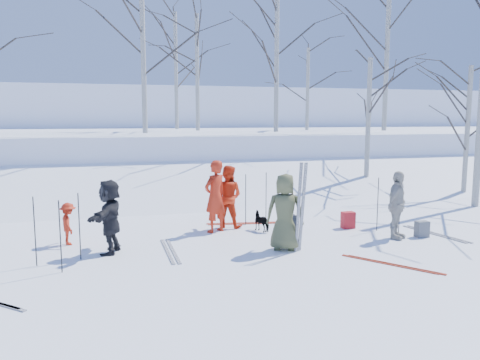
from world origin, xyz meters
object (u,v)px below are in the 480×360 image
object	(u,v)px
skier_red_north	(215,196)
dog	(262,221)
skier_grey_west	(110,216)
skier_cream_east	(397,205)
backpack_grey	(422,229)
backpack_dark	(289,223)
skier_redor_behind	(228,196)
backpack_red	(348,220)
skier_red_seated	(68,224)
skier_olive_center	(285,212)

from	to	relation	value
skier_red_north	dog	size ratio (longest dim) A/B	3.06
skier_grey_west	skier_cream_east	bearing A→B (deg)	103.49
backpack_grey	backpack_dark	distance (m)	3.14
skier_cream_east	backpack_grey	distance (m)	0.91
skier_red_north	skier_grey_west	distance (m)	2.77
backpack_grey	dog	bearing A→B (deg)	155.30
skier_redor_behind	backpack_dark	bearing A→B (deg)	-177.58
dog	backpack_red	world-z (taller)	dog
skier_red_north	backpack_grey	bearing A→B (deg)	125.94
skier_cream_east	skier_grey_west	distance (m)	6.44
backpack_red	skier_grey_west	bearing A→B (deg)	-173.36
skier_cream_east	backpack_red	size ratio (longest dim) A/B	3.77
dog	backpack_red	xyz separation A→B (m)	(2.20, -0.31, -0.04)
skier_cream_east	backpack_dark	distance (m)	2.59
dog	backpack_grey	distance (m)	3.80
skier_red_north	skier_red_seated	world-z (taller)	skier_red_north
backpack_grey	skier_cream_east	bearing A→B (deg)	177.02
dog	backpack_red	distance (m)	2.22
skier_redor_behind	skier_grey_west	size ratio (longest dim) A/B	1.03
skier_cream_east	backpack_grey	xyz separation A→B (m)	(0.68, -0.04, -0.60)
skier_olive_center	skier_red_north	distance (m)	2.23
skier_red_north	skier_grey_west	size ratio (longest dim) A/B	1.15
skier_olive_center	backpack_grey	distance (m)	3.58
skier_cream_east	backpack_red	xyz separation A→B (m)	(-0.57, 1.24, -0.58)
dog	skier_grey_west	bearing A→B (deg)	-9.74
skier_grey_west	backpack_red	distance (m)	5.92
skier_cream_east	skier_grey_west	world-z (taller)	skier_cream_east
backpack_grey	backpack_dark	bearing A→B (deg)	153.99
skier_red_seated	dog	size ratio (longest dim) A/B	1.62
skier_redor_behind	skier_grey_west	distance (m)	3.34
skier_red_seated	backpack_grey	xyz separation A→B (m)	(8.00, -1.50, -0.28)
dog	skier_redor_behind	bearing A→B (deg)	-65.51
skier_red_north	skier_cream_east	size ratio (longest dim) A/B	1.12
skier_red_seated	dog	bearing A→B (deg)	-100.32
skier_red_seated	skier_red_north	bearing A→B (deg)	-96.51
dog	backpack_grey	size ratio (longest dim) A/B	1.53
skier_grey_west	backpack_grey	distance (m)	7.15
skier_grey_west	backpack_dark	world-z (taller)	skier_grey_west
skier_redor_behind	skier_red_north	bearing A→B (deg)	79.27
skier_red_north	skier_olive_center	bearing A→B (deg)	86.47
skier_red_seated	backpack_grey	distance (m)	8.14
backpack_red	backpack_dark	distance (m)	1.58
skier_cream_east	skier_grey_west	size ratio (longest dim) A/B	1.02
skier_red_seated	dog	world-z (taller)	skier_red_seated
skier_grey_west	backpack_red	xyz separation A→B (m)	(5.85, 0.68, -0.56)
skier_olive_center	skier_red_seated	bearing A→B (deg)	4.14
skier_red_north	backpack_red	distance (m)	3.46
skier_grey_west	backpack_grey	bearing A→B (deg)	103.68
skier_red_seated	backpack_red	size ratio (longest dim) A/B	2.25
skier_olive_center	backpack_dark	xyz separation A→B (m)	(0.70, 1.53, -0.62)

